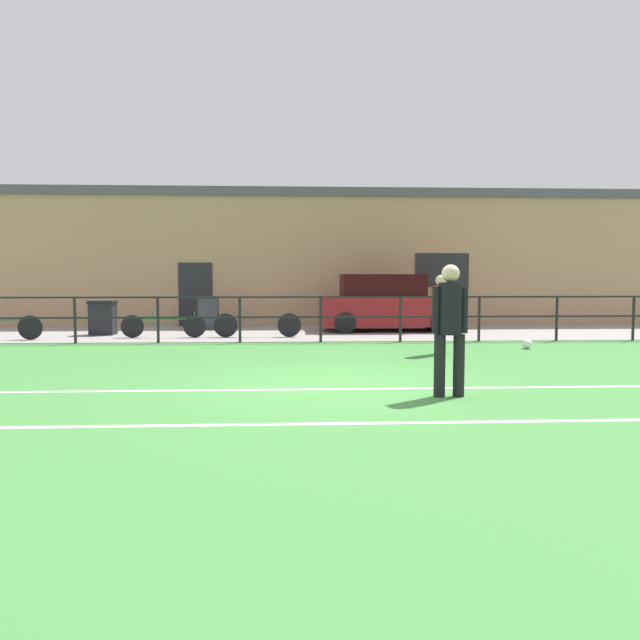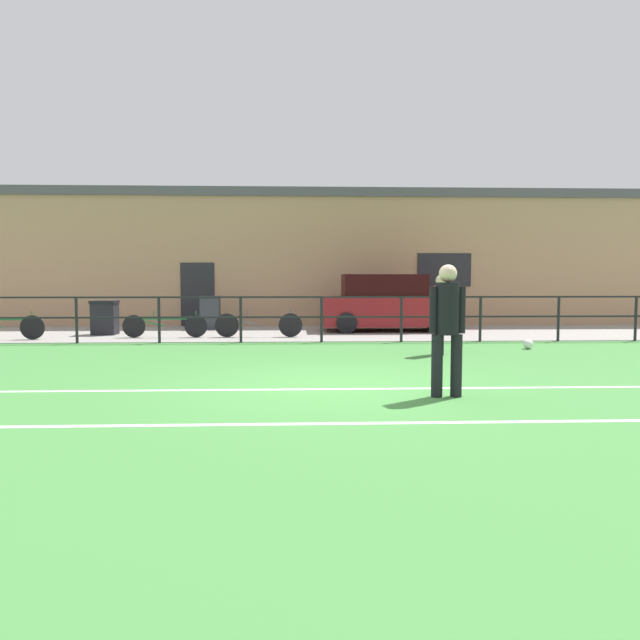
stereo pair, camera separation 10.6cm
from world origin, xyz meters
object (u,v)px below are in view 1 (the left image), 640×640
(player_goalkeeper, at_px, (450,322))
(player_striker, at_px, (440,309))
(bicycle_parked_0, at_px, (0,327))
(trash_bin_0, at_px, (103,318))
(parked_car_red, at_px, (387,304))
(soccer_ball_match, at_px, (527,344))
(trash_bin_1, at_px, (208,313))
(bicycle_parked_2, at_px, (257,325))
(bicycle_parked_1, at_px, (163,326))

(player_goalkeeper, relative_size, player_striker, 1.07)
(bicycle_parked_0, bearing_deg, player_striker, -17.44)
(bicycle_parked_0, height_order, trash_bin_0, trash_bin_0)
(player_striker, bearing_deg, parked_car_red, 14.20)
(parked_car_red, relative_size, trash_bin_0, 4.27)
(player_goalkeeper, relative_size, soccer_ball_match, 8.04)
(soccer_ball_match, bearing_deg, trash_bin_1, 145.77)
(player_goalkeeper, xyz_separation_m, bicycle_parked_0, (-9.56, 7.76, -0.66))
(parked_car_red, distance_m, bicycle_parked_0, 10.56)
(player_goalkeeper, height_order, bicycle_parked_2, player_goalkeeper)
(player_goalkeeper, height_order, parked_car_red, player_goalkeeper)
(bicycle_parked_0, bearing_deg, soccer_ball_match, -10.74)
(bicycle_parked_2, bearing_deg, parked_car_red, 25.16)
(bicycle_parked_0, distance_m, bicycle_parked_2, 6.56)
(soccer_ball_match, bearing_deg, parked_car_red, 118.17)
(player_striker, distance_m, parked_car_red, 5.49)
(player_goalkeeper, relative_size, bicycle_parked_1, 0.80)
(soccer_ball_match, distance_m, trash_bin_1, 9.53)
(soccer_ball_match, relative_size, parked_car_red, 0.05)
(bicycle_parked_1, bearing_deg, parked_car_red, 15.81)
(parked_car_red, height_order, bicycle_parked_1, parked_car_red)
(parked_car_red, height_order, bicycle_parked_0, parked_car_red)
(soccer_ball_match, xyz_separation_m, bicycle_parked_2, (-6.23, 2.81, 0.24))
(player_goalkeeper, height_order, bicycle_parked_1, player_goalkeeper)
(parked_car_red, relative_size, bicycle_parked_0, 1.89)
(parked_car_red, relative_size, bicycle_parked_1, 1.82)
(player_striker, bearing_deg, bicycle_parked_0, 84.32)
(parked_car_red, distance_m, trash_bin_1, 5.48)
(soccer_ball_match, height_order, trash_bin_0, trash_bin_0)
(player_striker, distance_m, trash_bin_1, 8.43)
(soccer_ball_match, bearing_deg, bicycle_parked_1, 162.12)
(player_striker, bearing_deg, player_goalkeeper, 179.13)
(trash_bin_1, bearing_deg, bicycle_parked_2, -57.21)
(player_striker, distance_m, bicycle_parked_2, 5.49)
(soccer_ball_match, bearing_deg, player_goalkeeper, -121.12)
(bicycle_parked_2, bearing_deg, trash_bin_1, 122.79)
(bicycle_parked_1, bearing_deg, bicycle_parked_2, 0.00)
(bicycle_parked_1, xyz_separation_m, bicycle_parked_2, (2.49, 0.00, 0.02))
(soccer_ball_match, height_order, parked_car_red, parked_car_red)
(parked_car_red, height_order, trash_bin_1, parked_car_red)
(player_striker, height_order, bicycle_parked_1, player_striker)
(soccer_ball_match, relative_size, trash_bin_1, 0.22)
(bicycle_parked_2, distance_m, trash_bin_0, 4.43)
(player_striker, xyz_separation_m, trash_bin_0, (-8.34, 4.59, -0.44))
(bicycle_parked_0, bearing_deg, bicycle_parked_1, 5.47)
(bicycle_parked_0, bearing_deg, trash_bin_0, 29.93)
(player_goalkeeper, bearing_deg, bicycle_parked_0, -40.23)
(player_goalkeeper, height_order, trash_bin_0, player_goalkeeper)
(player_goalkeeper, xyz_separation_m, parked_car_red, (0.76, 9.92, -0.20))
(bicycle_parked_2, relative_size, trash_bin_0, 2.45)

